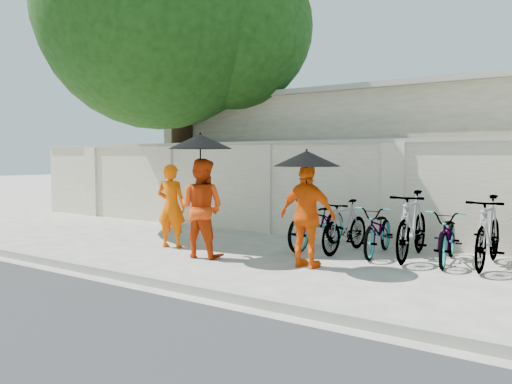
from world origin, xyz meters
The scene contains 16 objects.
ground centered at (0.00, 0.00, 0.00)m, with size 80.00×80.00×0.00m, color beige.
kerb centered at (0.00, -1.70, 0.06)m, with size 40.00×0.16×0.12m, color #989887.
compound_wall centered at (1.00, 3.20, 1.00)m, with size 20.00×0.30×2.00m, color silver.
building_behind centered at (2.00, 7.00, 1.60)m, with size 14.00×6.00×3.20m, color beige.
shade_tree centered at (-3.66, 2.97, 5.10)m, with size 6.70×6.20×8.20m.
monk_left centered at (-1.45, 0.53, 0.79)m, with size 0.58×0.38×1.59m, color #F65900.
monk_center centered at (-0.37, 0.15, 0.85)m, with size 0.83×0.64×1.70m, color red.
parasol_center centered at (-0.32, 0.07, 1.98)m, with size 1.09×1.09×1.15m.
monk_right centered at (1.53, 0.42, 0.81)m, with size 0.95×0.40×1.63m, color #F25507.
parasol_right centered at (1.55, 0.34, 1.70)m, with size 1.04×1.04×0.90m.
bike_0 centered at (0.93, 2.00, 0.51)m, with size 0.68×1.94×1.02m, color gray.
bike_1 centered at (1.51, 1.90, 0.48)m, with size 0.45×1.58×0.95m, color gray.
bike_2 centered at (2.10, 2.01, 0.44)m, with size 0.58×1.68×0.88m, color gray.
bike_3 centered at (2.69, 1.99, 0.58)m, with size 0.54×1.92×1.15m, color gray.
bike_4 centered at (3.28, 1.99, 0.44)m, with size 0.59×1.69×0.89m, color gray.
bike_5 centered at (3.87, 2.01, 0.56)m, with size 0.53×1.87×1.12m, color gray.
Camera 1 is at (5.15, -6.40, 1.72)m, focal length 35.00 mm.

